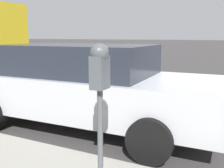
{
  "coord_description": "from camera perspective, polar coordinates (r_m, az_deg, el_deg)",
  "views": [
    {
      "loc": [
        -5.02,
        -0.68,
        1.69
      ],
      "look_at": [
        -2.23,
        0.7,
        1.12
      ],
      "focal_mm": 42.0,
      "sensor_mm": 36.0,
      "label": 1
    }
  ],
  "objects": [
    {
      "name": "parking_meter",
      "position": [
        2.68,
        -2.67,
        1.36
      ],
      "size": [
        0.21,
        0.19,
        1.49
      ],
      "color": "#4C5156",
      "rests_on": "sidewalk"
    },
    {
      "name": "car_silver",
      "position": [
        4.89,
        -5.88,
        -0.02
      ],
      "size": [
        2.17,
        4.86,
        1.53
      ],
      "rotation": [
        0.0,
        0.0,
        3.16
      ],
      "color": "#B7BABF",
      "rests_on": "ground_plane"
    },
    {
      "name": "ground_plane",
      "position": [
        5.34,
        17.73,
        -8.55
      ],
      "size": [
        220.0,
        220.0,
        0.0
      ],
      "primitive_type": "plane",
      "color": "#3D3A3A"
    }
  ]
}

